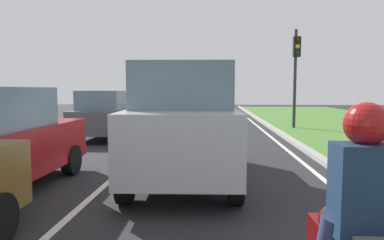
# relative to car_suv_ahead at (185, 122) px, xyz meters

# --- Properties ---
(ground_plane) EXTENTS (60.00, 60.00, 0.00)m
(ground_plane) POSITION_rel_car_suv_ahead_xyz_m (-0.78, 5.17, -1.17)
(ground_plane) COLOR #262628
(lane_line_center) EXTENTS (0.12, 32.00, 0.01)m
(lane_line_center) POSITION_rel_car_suv_ahead_xyz_m (-1.48, 5.17, -1.16)
(lane_line_center) COLOR silver
(lane_line_center) RESTS_ON ground
(lane_line_right_edge) EXTENTS (0.12, 32.00, 0.01)m
(lane_line_right_edge) POSITION_rel_car_suv_ahead_xyz_m (2.82, 5.17, -1.16)
(lane_line_right_edge) COLOR silver
(lane_line_right_edge) RESTS_ON ground
(curb_right) EXTENTS (0.24, 48.00, 0.12)m
(curb_right) POSITION_rel_car_suv_ahead_xyz_m (3.32, 5.17, -1.11)
(curb_right) COLOR #9E9B93
(curb_right) RESTS_ON ground
(car_suv_ahead) EXTENTS (2.10, 4.56, 2.28)m
(car_suv_ahead) POSITION_rel_car_suv_ahead_xyz_m (0.00, 0.00, 0.00)
(car_suv_ahead) COLOR #B7BABF
(car_suv_ahead) RESTS_ON ground
(car_hatchback_far) EXTENTS (1.73, 3.70, 1.78)m
(car_hatchback_far) POSITION_rel_car_suv_ahead_xyz_m (-3.42, 5.74, -0.28)
(car_hatchback_far) COLOR #474C51
(car_hatchback_far) RESTS_ON ground
(rider_person) EXTENTS (0.51, 0.40, 1.16)m
(rider_person) POSITION_rel_car_suv_ahead_xyz_m (1.53, -4.60, 0.02)
(rider_person) COLOR #192D47
(rider_person) RESTS_ON ground
(traffic_light_near_right) EXTENTS (0.32, 0.50, 4.56)m
(traffic_light_near_right) POSITION_rel_car_suv_ahead_xyz_m (4.35, 9.25, 1.86)
(traffic_light_near_right) COLOR #2D2D2D
(traffic_light_near_right) RESTS_ON ground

